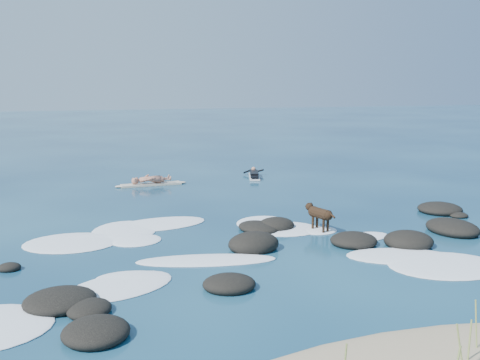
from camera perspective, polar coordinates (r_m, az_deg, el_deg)
name	(u,v)px	position (r m, az deg, el deg)	size (l,w,h in m)	color
ground	(258,238)	(14.65, 1.91, -6.25)	(160.00, 160.00, 0.00)	#0A2642
reef_rocks	(338,245)	(13.91, 10.40, -6.84)	(13.95, 6.96, 0.59)	black
breaking_foam	(218,250)	(13.59, -2.34, -7.52)	(14.03, 8.08, 0.12)	white
standing_surfer_rig	(151,170)	(22.44, -9.50, 1.11)	(3.00, 0.62, 1.70)	beige
paddling_surfer_rig	(254,175)	(24.17, 1.52, 0.57)	(1.20, 2.16, 0.38)	silver
dog	(319,213)	(15.36, 8.41, -3.54)	(0.55, 1.23, 0.80)	black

